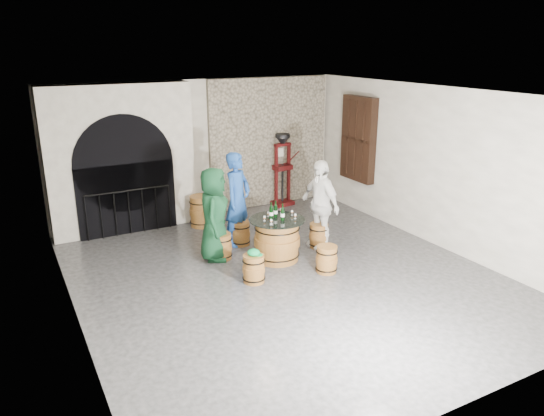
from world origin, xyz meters
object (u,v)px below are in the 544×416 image
barrel_table (277,240)px  wine_bottle_right (276,210)px  person_blue (238,199)px  barrel_stool_near_right (327,259)px  person_white (320,204)px  corking_press (283,164)px  barrel_stool_right (319,235)px  barrel_stool_left (222,246)px  person_green (214,214)px  barrel_stool_far (241,233)px  side_barrel (201,211)px  wine_bottle_left (271,212)px  wine_bottle_center (283,213)px  barrel_stool_near_left (254,269)px

barrel_table → wine_bottle_right: 0.56m
person_blue → barrel_stool_near_right: bearing=-101.4°
person_white → corking_press: 2.96m
barrel_table → barrel_stool_right: size_ratio=2.12×
barrel_stool_right → person_white: size_ratio=0.28×
barrel_stool_left → person_green: (-0.11, 0.06, 0.65)m
barrel_stool_far → side_barrel: size_ratio=0.71×
barrel_table → barrel_stool_near_right: size_ratio=2.12×
person_white → wine_bottle_left: (-1.14, -0.07, 0.04)m
wine_bottle_center → wine_bottle_right: size_ratio=1.00×
barrel_stool_far → barrel_stool_near_left: 1.77m
barrel_stool_far → corking_press: (2.11, 1.98, 0.82)m
barrel_stool_left → barrel_stool_far: size_ratio=1.00×
person_green → person_white: size_ratio=0.99×
wine_bottle_left → wine_bottle_right: same height
wine_bottle_left → person_green: bearing=150.6°
person_white → barrel_stool_far: bearing=-128.2°
barrel_stool_left → wine_bottle_center: 1.36m
barrel_stool_far → wine_bottle_center: 1.36m
person_white → person_blue: bearing=-129.7°
person_blue → wine_bottle_center: size_ratio=5.94×
barrel_stool_far → person_white: person_white is taller
barrel_stool_left → person_blue: (0.61, 0.55, 0.72)m
wine_bottle_left → wine_bottle_right: 0.13m
wine_bottle_left → corking_press: size_ratio=0.18×
barrel_stool_near_right → person_green: bearing=135.1°
person_white → wine_bottle_center: bearing=-81.7°
person_blue → corking_press: person_blue is taller
barrel_stool_left → wine_bottle_left: wine_bottle_left is taller
barrel_table → person_white: person_white is taller
barrel_table → side_barrel: barrel_table is taller
wine_bottle_center → person_green: bearing=147.4°
barrel_stool_right → corking_press: 3.07m
corking_press → wine_bottle_right: bearing=-128.1°
person_green → person_white: 2.13m
wine_bottle_right → barrel_stool_right: bearing=1.1°
person_blue → person_white: 1.66m
barrel_table → barrel_stool_right: bearing=7.9°
person_blue → wine_bottle_right: 1.02m
person_blue → wine_bottle_left: bearing=-111.1°
barrel_stool_left → person_green: size_ratio=0.28×
barrel_stool_far → barrel_stool_near_right: size_ratio=1.00×
barrel_stool_left → side_barrel: bearing=80.6°
barrel_stool_near_left → person_white: size_ratio=0.28×
barrel_stool_far → side_barrel: side_barrel is taller
barrel_stool_right → wine_bottle_left: wine_bottle_left is taller
barrel_table → person_blue: (-0.31, 1.09, 0.56)m
corking_press → person_green: bearing=-146.2°
barrel_stool_near_left → side_barrel: 3.16m
person_white → wine_bottle_left: size_ratio=5.60×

